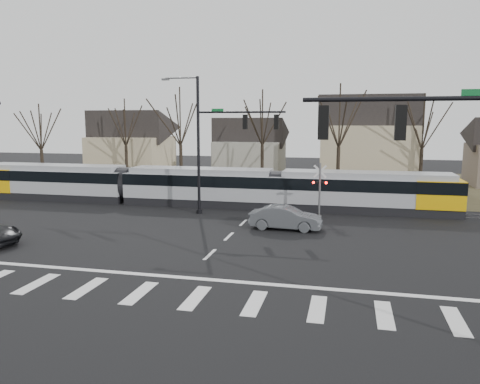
# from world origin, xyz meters

# --- Properties ---
(ground) EXTENTS (140.00, 140.00, 0.00)m
(ground) POSITION_xyz_m (0.00, 0.00, 0.00)
(ground) COLOR black
(grass_verge) EXTENTS (140.00, 28.00, 0.01)m
(grass_verge) POSITION_xyz_m (0.00, 32.00, 0.01)
(grass_verge) COLOR #38331E
(grass_verge) RESTS_ON ground
(crosswalk) EXTENTS (27.00, 2.60, 0.01)m
(crosswalk) POSITION_xyz_m (0.00, -4.00, 0.01)
(crosswalk) COLOR silver
(crosswalk) RESTS_ON ground
(stop_line) EXTENTS (28.00, 0.35, 0.01)m
(stop_line) POSITION_xyz_m (0.00, -1.80, 0.01)
(stop_line) COLOR silver
(stop_line) RESTS_ON ground
(lane_dashes) EXTENTS (0.18, 30.00, 0.01)m
(lane_dashes) POSITION_xyz_m (0.00, 16.00, 0.01)
(lane_dashes) COLOR silver
(lane_dashes) RESTS_ON ground
(rail_pair) EXTENTS (90.00, 1.52, 0.06)m
(rail_pair) POSITION_xyz_m (0.00, 15.80, 0.03)
(rail_pair) COLOR #59595E
(rail_pair) RESTS_ON ground
(tram) EXTENTS (40.89, 3.04, 3.10)m
(tram) POSITION_xyz_m (-5.15, 16.00, 1.69)
(tram) COLOR gray
(tram) RESTS_ON ground
(sedan) EXTENTS (2.02, 4.78, 1.53)m
(sedan) POSITION_xyz_m (3.09, 8.71, 0.76)
(sedan) COLOR #4E5155
(sedan) RESTS_ON ground
(signal_pole_near_right) EXTENTS (6.72, 0.44, 8.00)m
(signal_pole_near_right) POSITION_xyz_m (10.11, -6.00, 5.17)
(signal_pole_near_right) COLOR black
(signal_pole_near_right) RESTS_ON ground
(signal_pole_far) EXTENTS (9.28, 0.44, 10.20)m
(signal_pole_far) POSITION_xyz_m (-2.41, 12.50, 5.70)
(signal_pole_far) COLOR black
(signal_pole_far) RESTS_ON ground
(rail_crossing_signal) EXTENTS (1.08, 0.36, 4.00)m
(rail_crossing_signal) POSITION_xyz_m (5.00, 12.79, 1.89)
(rail_crossing_signal) COLOR #59595B
(rail_crossing_signal) RESTS_ON ground
(tree_row) EXTENTS (59.20, 7.20, 10.00)m
(tree_row) POSITION_xyz_m (2.00, 26.00, 5.00)
(tree_row) COLOR black
(tree_row) RESTS_ON ground
(house_a) EXTENTS (9.72, 8.64, 8.60)m
(house_a) POSITION_xyz_m (-20.00, 34.00, 4.46)
(house_a) COLOR tan
(house_a) RESTS_ON ground
(house_b) EXTENTS (8.64, 7.56, 7.65)m
(house_b) POSITION_xyz_m (-5.00, 36.00, 3.97)
(house_b) COLOR gray
(house_b) RESTS_ON ground
(house_c) EXTENTS (10.80, 8.64, 10.10)m
(house_c) POSITION_xyz_m (9.00, 33.00, 5.23)
(house_c) COLOR tan
(house_c) RESTS_ON ground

